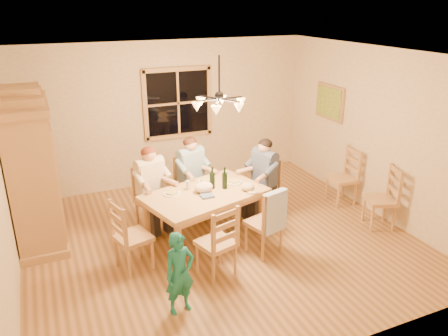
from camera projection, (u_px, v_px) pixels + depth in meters
name	position (u px, v px, depth m)	size (l,w,h in m)	color
floor	(220.00, 239.00, 6.55)	(5.50, 5.50, 0.00)	brown
ceiling	(219.00, 55.00, 5.58)	(5.50, 5.00, 0.02)	white
wall_back	(168.00, 114.00, 8.21)	(5.50, 0.02, 2.70)	tan
wall_left	(1.00, 186.00, 5.04)	(0.02, 5.00, 2.70)	tan
wall_right	(375.00, 132.00, 7.09)	(0.02, 5.00, 2.70)	tan
window	(178.00, 103.00, 8.18)	(1.30, 0.06, 1.30)	black
painting	(330.00, 102.00, 8.02)	(0.06, 0.78, 0.64)	#9F6B45
chandelier	(219.00, 103.00, 5.81)	(0.77, 0.68, 0.71)	black
armoire	(33.00, 174.00, 6.16)	(0.66, 1.40, 2.30)	#9F6B45
dining_table	(205.00, 199.00, 6.33)	(1.92, 1.46, 0.76)	tan
chair_far_left	(152.00, 210.00, 6.79)	(0.54, 0.52, 0.99)	tan
chair_far_right	(192.00, 197.00, 7.23)	(0.54, 0.52, 0.99)	tan
chair_near_left	(216.00, 253.00, 5.63)	(0.54, 0.52, 0.99)	tan
chair_near_right	(264.00, 232.00, 6.13)	(0.54, 0.52, 0.99)	tan
chair_end_left	(134.00, 247.00, 5.76)	(0.52, 0.54, 0.99)	tan
chair_end_right	(263.00, 199.00, 7.16)	(0.52, 0.54, 0.99)	tan
adult_woman	(150.00, 178.00, 6.60)	(0.48, 0.51, 0.87)	beige
adult_plaid_man	(191.00, 167.00, 7.04)	(0.48, 0.51, 0.87)	teal
adult_slate_man	(264.00, 169.00, 6.96)	(0.51, 0.48, 0.87)	#434F6B
towel	(275.00, 212.00, 5.85)	(0.38, 0.10, 0.58)	#ABC1E7
wine_bottle_a	(212.00, 178.00, 6.38)	(0.08, 0.08, 0.33)	black
wine_bottle_b	(225.00, 178.00, 6.37)	(0.08, 0.08, 0.33)	black
plate_woman	(172.00, 194.00, 6.23)	(0.26, 0.26, 0.02)	white
plate_plaid	(206.00, 181.00, 6.68)	(0.26, 0.26, 0.02)	white
plate_slate	(234.00, 182.00, 6.64)	(0.26, 0.26, 0.02)	white
wine_glass_a	(188.00, 185.00, 6.37)	(0.06, 0.06, 0.14)	silver
wine_glass_b	(225.00, 175.00, 6.72)	(0.06, 0.06, 0.14)	silver
cap	(248.00, 187.00, 6.35)	(0.20, 0.20, 0.11)	#CBB287
napkin	(207.00, 196.00, 6.14)	(0.18, 0.14, 0.03)	#546A9A
cloth_bundle	(203.00, 187.00, 6.28)	(0.28, 0.22, 0.15)	beige
child	(180.00, 273.00, 4.88)	(0.36, 0.24, 1.00)	#1A7871
chair_spare_front	(379.00, 209.00, 6.83)	(0.55, 0.56, 0.99)	tan
chair_spare_back	(341.00, 187.00, 7.63)	(0.45, 0.47, 0.99)	tan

